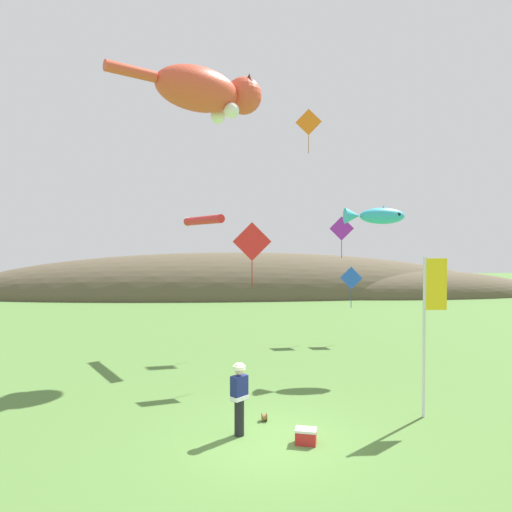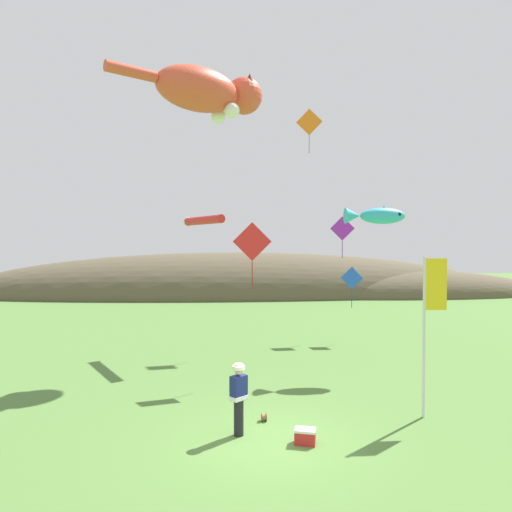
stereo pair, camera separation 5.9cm
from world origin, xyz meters
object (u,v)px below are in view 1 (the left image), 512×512
(picnic_cooler, at_px, (306,436))
(kite_diamond_orange, at_px, (309,122))
(festival_banner_pole, at_px, (430,312))
(kite_giant_cat, at_px, (208,92))
(kite_tube_streamer, at_px, (203,220))
(kite_spool, at_px, (264,417))
(kite_diamond_red, at_px, (252,242))
(kite_fish_windsock, at_px, (376,216))
(kite_diamond_violet, at_px, (342,229))
(festival_attendant, at_px, (239,397))
(kite_diamond_blue, at_px, (351,278))

(picnic_cooler, height_order, kite_diamond_orange, kite_diamond_orange)
(festival_banner_pole, xyz_separation_m, kite_giant_cat, (-6.14, 6.71, 7.97))
(kite_tube_streamer, bearing_deg, picnic_cooler, -73.50)
(festival_banner_pole, xyz_separation_m, kite_tube_streamer, (-6.44, 8.00, 2.87))
(kite_spool, bearing_deg, kite_diamond_red, 90.90)
(kite_fish_windsock, relative_size, kite_diamond_orange, 1.05)
(picnic_cooler, bearing_deg, kite_spool, 120.31)
(kite_giant_cat, bearing_deg, kite_diamond_violet, 32.07)
(festival_attendant, bearing_deg, kite_giant_cat, 97.20)
(kite_diamond_blue, distance_m, kite_diamond_orange, 8.05)
(kite_giant_cat, xyz_separation_m, kite_diamond_violet, (6.60, 4.14, -5.36))
(festival_banner_pole, xyz_separation_m, kite_diamond_violet, (0.46, 10.85, 2.61))
(kite_giant_cat, bearing_deg, festival_banner_pole, -47.52)
(kite_diamond_red, bearing_deg, kite_spool, -89.10)
(kite_tube_streamer, height_order, kite_diamond_blue, kite_tube_streamer)
(kite_diamond_orange, bearing_deg, kite_giant_cat, -140.17)
(kite_fish_windsock, xyz_separation_m, kite_tube_streamer, (-6.70, 2.81, -0.06))
(festival_banner_pole, bearing_deg, kite_diamond_violet, 87.57)
(kite_diamond_violet, bearing_deg, kite_spool, -114.63)
(kite_fish_windsock, height_order, kite_diamond_orange, kite_diamond_orange)
(kite_fish_windsock, bearing_deg, kite_tube_streamer, 157.22)
(kite_diamond_violet, bearing_deg, kite_diamond_blue, -81.18)
(picnic_cooler, distance_m, kite_diamond_blue, 12.25)
(kite_fish_windsock, relative_size, kite_diamond_blue, 1.17)
(kite_spool, xyz_separation_m, kite_tube_streamer, (-1.94, 7.96, 5.63))
(kite_spool, bearing_deg, kite_tube_streamer, 103.70)
(kite_diamond_blue, bearing_deg, kite_diamond_red, -132.33)
(kite_spool, xyz_separation_m, kite_giant_cat, (-1.65, 6.67, 10.73))
(festival_banner_pole, relative_size, kite_diamond_red, 1.93)
(kite_diamond_blue, bearing_deg, festival_banner_pole, -93.76)
(festival_attendant, bearing_deg, festival_banner_pole, 8.89)
(kite_tube_streamer, relative_size, kite_diamond_orange, 1.33)
(kite_diamond_violet, bearing_deg, picnic_cooler, -108.54)
(kite_spool, bearing_deg, kite_giant_cat, 103.89)
(kite_giant_cat, distance_m, kite_diamond_violet, 9.46)
(kite_fish_windsock, distance_m, kite_diamond_blue, 5.30)
(kite_tube_streamer, height_order, kite_diamond_red, kite_tube_streamer)
(festival_attendant, xyz_separation_m, kite_giant_cat, (-0.95, 7.52, 9.88))
(festival_attendant, height_order, kite_diamond_orange, kite_diamond_orange)
(kite_diamond_red, bearing_deg, festival_banner_pole, -41.27)
(festival_attendant, bearing_deg, kite_spool, 50.62)
(festival_banner_pole, relative_size, kite_giant_cat, 0.74)
(kite_tube_streamer, distance_m, kite_diamond_violet, 7.46)
(picnic_cooler, distance_m, kite_tube_streamer, 11.28)
(kite_spool, distance_m, kite_tube_streamer, 9.94)
(kite_diamond_blue, bearing_deg, kite_diamond_violet, 98.82)
(festival_banner_pole, xyz_separation_m, kite_diamond_red, (-4.56, 4.00, 1.91))
(kite_giant_cat, bearing_deg, festival_attendant, -82.80)
(kite_spool, relative_size, picnic_cooler, 0.38)
(kite_diamond_orange, bearing_deg, kite_tube_streamer, -151.79)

